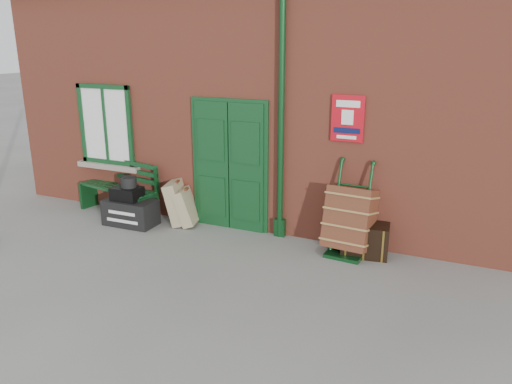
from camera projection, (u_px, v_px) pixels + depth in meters
The scene contains 10 objects.
ground at pixel (204, 262), 7.45m from camera, with size 80.00×80.00×0.00m, color gray.
station_building at pixel (289, 94), 9.87m from camera, with size 10.30×4.30×4.36m.
bench at pixel (121, 186), 9.43m from camera, with size 1.76×0.85×1.05m.
houdini_trunk at pixel (131, 212), 8.91m from camera, with size 0.92×0.50×0.46m, color black.
strongbox at pixel (127, 194), 8.83m from camera, with size 0.50×0.37×0.23m, color black.
hatbox at pixel (129, 182), 8.78m from camera, with size 0.28×0.28×0.18m, color black.
suitcase_back at pixel (177, 203), 8.91m from camera, with size 0.22×0.54×0.76m, color tan.
suitcase_front at pixel (186, 207), 8.86m from camera, with size 0.19×0.49×0.65m, color tan.
porter_trolley at pixel (350, 219), 7.62m from camera, with size 0.74×0.80×1.42m.
dark_trunk at pixel (365, 239), 7.63m from camera, with size 0.69×0.45×0.50m, color black.
Camera 1 is at (3.49, -5.91, 3.17)m, focal length 35.00 mm.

